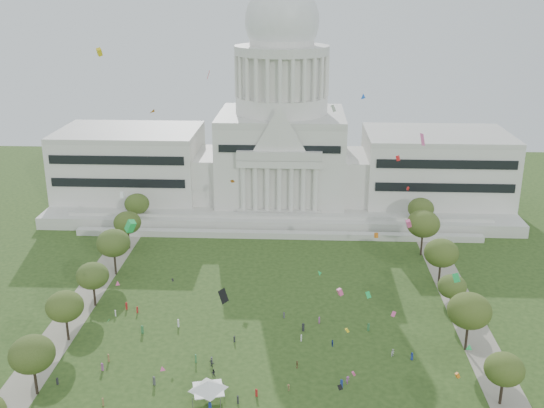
# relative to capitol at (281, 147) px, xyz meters

# --- Properties ---
(ground) EXTENTS (400.00, 400.00, 0.00)m
(ground) POSITION_rel_capitol_xyz_m (0.00, -113.59, -22.30)
(ground) COLOR #294319
(ground) RESTS_ON ground
(capitol) EXTENTS (160.00, 64.50, 91.30)m
(capitol) POSITION_rel_capitol_xyz_m (0.00, 0.00, 0.00)
(capitol) COLOR beige
(capitol) RESTS_ON ground
(path_left) EXTENTS (8.00, 160.00, 0.04)m
(path_left) POSITION_rel_capitol_xyz_m (-48.00, -83.59, -22.28)
(path_left) COLOR gray
(path_left) RESTS_ON ground
(path_right) EXTENTS (8.00, 160.00, 0.04)m
(path_right) POSITION_rel_capitol_xyz_m (48.00, -83.59, -22.28)
(path_right) COLOR gray
(path_right) RESTS_ON ground
(row_tree_l_1) EXTENTS (8.86, 8.86, 12.59)m
(row_tree_l_1) POSITION_rel_capitol_xyz_m (-44.07, -116.55, -13.34)
(row_tree_l_1) COLOR black
(row_tree_l_1) RESTS_ON ground
(row_tree_r_1) EXTENTS (7.58, 7.58, 10.78)m
(row_tree_r_1) POSITION_rel_capitol_xyz_m (46.22, -115.34, -14.64)
(row_tree_r_1) COLOR black
(row_tree_r_1) RESTS_ON ground
(row_tree_l_2) EXTENTS (8.42, 8.42, 11.97)m
(row_tree_l_2) POSITION_rel_capitol_xyz_m (-45.04, -96.29, -13.79)
(row_tree_l_2) COLOR black
(row_tree_l_2) RESTS_ON ground
(row_tree_r_2) EXTENTS (9.55, 9.55, 13.58)m
(row_tree_r_2) POSITION_rel_capitol_xyz_m (44.17, -96.15, -12.64)
(row_tree_r_2) COLOR black
(row_tree_r_2) RESTS_ON ground
(row_tree_l_3) EXTENTS (8.12, 8.12, 11.55)m
(row_tree_l_3) POSITION_rel_capitol_xyz_m (-44.09, -79.67, -14.09)
(row_tree_l_3) COLOR black
(row_tree_l_3) RESTS_ON ground
(row_tree_r_3) EXTENTS (7.01, 7.01, 9.98)m
(row_tree_r_3) POSITION_rel_capitol_xyz_m (44.40, -79.10, -15.21)
(row_tree_r_3) COLOR black
(row_tree_r_3) RESTS_ON ground
(row_tree_l_4) EXTENTS (9.29, 9.29, 13.21)m
(row_tree_l_4) POSITION_rel_capitol_xyz_m (-44.08, -61.17, -12.90)
(row_tree_l_4) COLOR black
(row_tree_l_4) RESTS_ON ground
(row_tree_r_4) EXTENTS (9.19, 9.19, 13.06)m
(row_tree_r_4) POSITION_rel_capitol_xyz_m (44.76, -63.55, -13.01)
(row_tree_r_4) COLOR black
(row_tree_r_4) RESTS_ON ground
(row_tree_l_5) EXTENTS (8.33, 8.33, 11.85)m
(row_tree_l_5) POSITION_rel_capitol_xyz_m (-45.22, -42.58, -13.88)
(row_tree_l_5) COLOR black
(row_tree_l_5) RESTS_ON ground
(row_tree_r_5) EXTENTS (9.82, 9.82, 13.96)m
(row_tree_r_5) POSITION_rel_capitol_xyz_m (43.49, -43.40, -12.37)
(row_tree_r_5) COLOR black
(row_tree_r_5) RESTS_ON ground
(row_tree_l_6) EXTENTS (8.19, 8.19, 11.64)m
(row_tree_l_6) POSITION_rel_capitol_xyz_m (-46.87, -24.45, -14.02)
(row_tree_l_6) COLOR black
(row_tree_l_6) RESTS_ON ground
(row_tree_r_6) EXTENTS (8.42, 8.42, 11.97)m
(row_tree_r_6) POSITION_rel_capitol_xyz_m (45.96, -25.46, -13.79)
(row_tree_r_6) COLOR black
(row_tree_r_6) RESTS_ON ground
(event_tent) EXTENTS (9.65, 9.65, 4.45)m
(event_tent) POSITION_rel_capitol_xyz_m (-9.98, -116.93, -18.84)
(event_tent) COLOR #4C4C4C
(event_tent) RESTS_ON ground
(person_0) EXTENTS (0.97, 1.02, 1.75)m
(person_0) POSITION_rel_capitol_xyz_m (31.71, -100.74, -21.42)
(person_0) COLOR navy
(person_0) RESTS_ON ground
(person_2) EXTENTS (1.00, 0.96, 1.77)m
(person_2) POSITION_rel_capitol_xyz_m (27.81, -99.56, -21.41)
(person_2) COLOR silver
(person_2) RESTS_ON ground
(person_3) EXTENTS (0.77, 1.07, 1.49)m
(person_3) POSITION_rel_capitol_xyz_m (5.44, -113.16, -21.55)
(person_3) COLOR olive
(person_3) RESTS_ON ground
(person_4) EXTENTS (0.85, 1.13, 1.72)m
(person_4) POSITION_rel_capitol_xyz_m (7.04, -105.04, -21.44)
(person_4) COLOR olive
(person_4) RESTS_ON ground
(person_5) EXTENTS (1.53, 1.39, 1.60)m
(person_5) POSITION_rel_capitol_xyz_m (-11.03, -105.28, -21.49)
(person_5) COLOR #4C4C51
(person_5) RESTS_ON ground
(person_8) EXTENTS (0.89, 0.57, 1.80)m
(person_8) POSITION_rel_capitol_xyz_m (-10.11, -109.10, -21.39)
(person_8) COLOR #26262B
(person_8) RESTS_ON ground
(person_9) EXTENTS (1.20, 1.22, 1.75)m
(person_9) POSITION_rel_capitol_xyz_m (17.34, -110.22, -21.42)
(person_9) COLOR #994C8C
(person_9) RESTS_ON ground
(person_10) EXTENTS (0.79, 1.06, 1.62)m
(person_10) POSITION_rel_capitol_xyz_m (14.85, -96.15, -21.48)
(person_10) COLOR navy
(person_10) RESTS_ON ground
(distant_crowd) EXTENTS (65.20, 39.49, 1.95)m
(distant_crowd) POSITION_rel_capitol_xyz_m (-13.45, -99.99, -21.41)
(distant_crowd) COLOR #26262B
(distant_crowd) RESTS_ON ground
(kite_swarm) EXTENTS (85.49, 103.59, 64.52)m
(kite_swarm) POSITION_rel_capitol_xyz_m (3.14, -103.45, 6.52)
(kite_swarm) COLOR red
(kite_swarm) RESTS_ON ground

